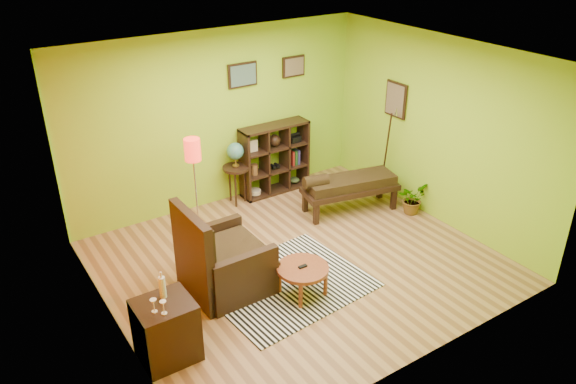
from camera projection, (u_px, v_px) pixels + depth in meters
ground at (299, 262)px, 7.72m from camera, size 5.00×5.00×0.00m
room_shell at (293, 141)px, 6.87m from camera, size 5.04×4.54×2.82m
zebra_rug at (287, 283)px, 7.26m from camera, size 2.09×1.76×0.01m
coffee_table at (303, 271)px, 6.93m from camera, size 0.65×0.65×0.42m
armchair at (222, 264)px, 7.02m from camera, size 1.01×1.02×1.21m
side_cabinet at (166, 330)px, 5.94m from camera, size 0.60×0.54×1.02m
floor_lamp at (193, 159)px, 7.73m from camera, size 0.23×0.23×1.56m
globe_table at (236, 158)px, 8.92m from camera, size 0.43×0.43×1.06m
cube_shelf at (275, 158)px, 9.41m from camera, size 1.20×0.35×1.20m
bench at (348, 185)px, 8.84m from camera, size 1.61×0.86×0.71m
potted_plant at (412, 202)px, 8.90m from camera, size 0.58×0.61×0.39m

